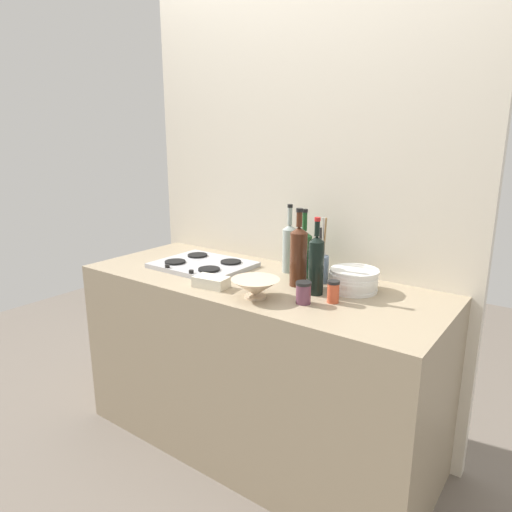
{
  "coord_description": "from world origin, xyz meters",
  "views": [
    {
      "loc": [
        1.25,
        -1.72,
        1.58
      ],
      "look_at": [
        0.0,
        0.0,
        1.02
      ],
      "focal_mm": 32.37,
      "sensor_mm": 36.0,
      "label": 1
    }
  ],
  "objects": [
    {
      "name": "condiment_jar_front",
      "position": [
        0.35,
        -0.14,
        0.95
      ],
      "size": [
        0.07,
        0.07,
        0.09
      ],
      "color": "#66384C",
      "rests_on": "counter_block"
    },
    {
      "name": "wine_bottle_rightmost",
      "position": [
        0.21,
        0.05,
        1.05
      ],
      "size": [
        0.08,
        0.08,
        0.36
      ],
      "color": "#472314",
      "rests_on": "counter_block"
    },
    {
      "name": "butter_dish",
      "position": [
        -0.1,
        -0.21,
        0.93
      ],
      "size": [
        0.17,
        0.11,
        0.05
      ],
      "primitive_type": "cube",
      "rotation": [
        0.0,
        0.0,
        0.13
      ],
      "color": "silver",
      "rests_on": "counter_block"
    },
    {
      "name": "mixing_bowl",
      "position": [
        0.14,
        -0.2,
        0.95
      ],
      "size": [
        0.21,
        0.21,
        0.08
      ],
      "color": "beige",
      "rests_on": "counter_block"
    },
    {
      "name": "stovetop_hob",
      "position": [
        -0.36,
        0.02,
        0.91
      ],
      "size": [
        0.48,
        0.38,
        0.04
      ],
      "color": "#B2B2B7",
      "rests_on": "counter_block"
    },
    {
      "name": "wine_bottle_leftmost",
      "position": [
        0.33,
        -0.01,
        1.04
      ],
      "size": [
        0.07,
        0.07,
        0.34
      ],
      "color": "black",
      "rests_on": "counter_block"
    },
    {
      "name": "ground_plane",
      "position": [
        0.0,
        0.0,
        0.0
      ],
      "size": [
        6.0,
        6.0,
        0.0
      ],
      "primitive_type": "plane",
      "color": "#6B6056",
      "rests_on": "ground"
    },
    {
      "name": "wine_bottle_mid_right",
      "position": [
        0.05,
        0.21,
        1.03
      ],
      "size": [
        0.07,
        0.07,
        0.35
      ],
      "color": "gray",
      "rests_on": "counter_block"
    },
    {
      "name": "backsplash_panel",
      "position": [
        0.0,
        0.38,
        1.2
      ],
      "size": [
        1.9,
        0.06,
        2.41
      ],
      "primitive_type": "cube",
      "color": "beige",
      "rests_on": "ground"
    },
    {
      "name": "utensil_crock",
      "position": [
        0.26,
        0.16,
        0.97
      ],
      "size": [
        0.08,
        0.08,
        0.31
      ],
      "color": "slate",
      "rests_on": "counter_block"
    },
    {
      "name": "counter_block",
      "position": [
        0.0,
        0.0,
        0.45
      ],
      "size": [
        1.8,
        0.7,
        0.9
      ],
      "primitive_type": "cube",
      "color": "tan",
      "rests_on": "ground"
    },
    {
      "name": "wine_bottle_mid_left",
      "position": [
        0.16,
        0.18,
        1.02
      ],
      "size": [
        0.08,
        0.08,
        0.34
      ],
      "color": "#19471E",
      "rests_on": "counter_block"
    },
    {
      "name": "condiment_jar_rear",
      "position": [
        0.44,
        -0.06,
        0.95
      ],
      "size": [
        0.05,
        0.05,
        0.09
      ],
      "color": "#C64C2D",
      "rests_on": "counter_block"
    },
    {
      "name": "plate_stack",
      "position": [
        0.44,
        0.13,
        0.95
      ],
      "size": [
        0.23,
        0.23,
        0.1
      ],
      "color": "white",
      "rests_on": "counter_block"
    }
  ]
}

